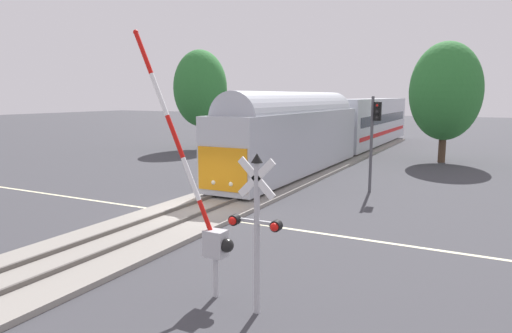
% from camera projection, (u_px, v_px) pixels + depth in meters
% --- Properties ---
extents(ground_plane, '(220.00, 220.00, 0.00)m').
position_uv_depth(ground_plane, '(193.00, 215.00, 20.31)').
color(ground_plane, '#3D3D42').
extents(road_centre_stripe, '(44.00, 0.20, 0.01)m').
position_uv_depth(road_centre_stripe, '(193.00, 215.00, 20.31)').
color(road_centre_stripe, beige).
rests_on(road_centre_stripe, ground).
extents(railway_track, '(4.40, 80.00, 0.32)m').
position_uv_depth(railway_track, '(193.00, 213.00, 20.29)').
color(railway_track, gray).
rests_on(railway_track, ground).
extents(commuter_train, '(3.04, 40.54, 5.16)m').
position_uv_depth(commuter_train, '(340.00, 125.00, 38.50)').
color(commuter_train, '#B2B7C1').
rests_on(commuter_train, railway_track).
extents(crossing_gate_near, '(3.00, 0.40, 6.95)m').
position_uv_depth(crossing_gate_near, '(205.00, 215.00, 11.86)').
color(crossing_gate_near, '#B7B7BC').
rests_on(crossing_gate_near, ground).
extents(crossing_signal_mast, '(1.36, 0.44, 3.91)m').
position_uv_depth(crossing_signal_mast, '(256.00, 218.00, 10.75)').
color(crossing_signal_mast, '#B2B2B7').
rests_on(crossing_signal_mast, ground).
extents(traffic_signal_far_side, '(0.53, 0.38, 5.20)m').
position_uv_depth(traffic_signal_far_side, '(374.00, 128.00, 24.62)').
color(traffic_signal_far_side, '#4C4C51').
rests_on(traffic_signal_far_side, ground).
extents(pine_left_background, '(5.22, 5.22, 9.66)m').
position_uv_depth(pine_left_background, '(200.00, 88.00, 44.75)').
color(pine_left_background, '#4C3828').
rests_on(pine_left_background, ground).
extents(elm_centre_background, '(5.45, 5.45, 9.38)m').
position_uv_depth(elm_centre_background, '(446.00, 91.00, 35.56)').
color(elm_centre_background, '#4C3828').
rests_on(elm_centre_background, ground).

